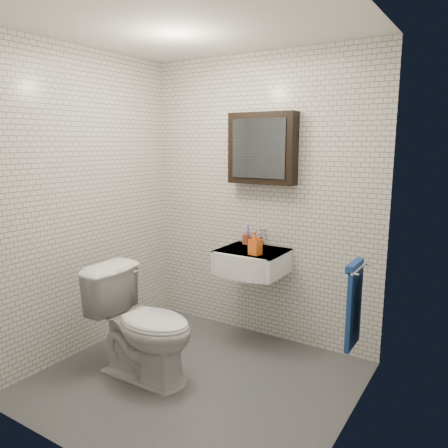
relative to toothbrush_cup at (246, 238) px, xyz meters
The scene contains 9 objects.
ground 1.30m from the toothbrush_cup, 83.68° to the right, with size 2.20×2.00×0.01m, color #45474B.
room_shell 1.10m from the toothbrush_cup, 83.68° to the right, with size 2.22×2.02×2.51m.
washbasin 0.29m from the toothbrush_cup, 53.23° to the right, with size 0.55×0.50×0.20m.
faucet 0.16m from the toothbrush_cup, ahead, with size 0.06×0.20×0.15m.
mirror_cabinet 0.82m from the toothbrush_cup, ahead, with size 0.60×0.15×0.60m.
towel_rail 1.30m from the toothbrush_cup, 27.20° to the right, with size 0.09×0.30×0.58m.
toothbrush_cup is the anchor object (origin of this frame).
soap_bottle 0.39m from the toothbrush_cup, 49.68° to the right, with size 0.09×0.09×0.19m, color #FF5C1A.
toilet 1.22m from the toothbrush_cup, 103.58° to the right, with size 0.47×0.82×0.84m, color white.
Camera 1 is at (1.77, -2.41, 1.75)m, focal length 35.00 mm.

